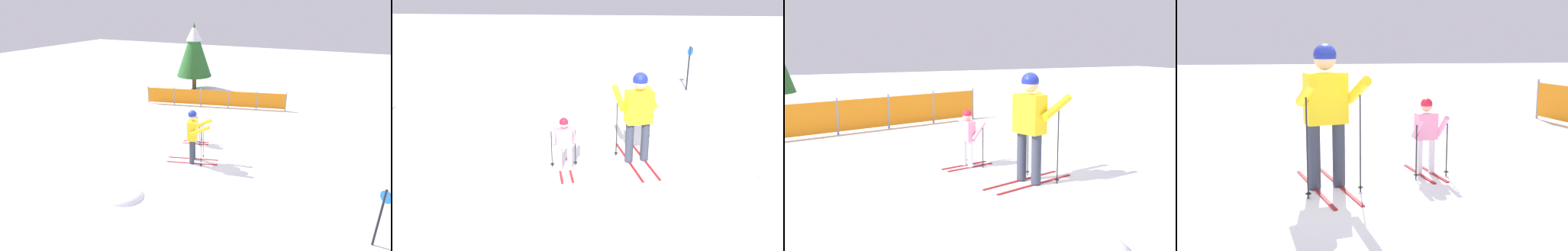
% 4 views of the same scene
% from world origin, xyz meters
% --- Properties ---
extents(ground_plane, '(60.00, 60.00, 0.00)m').
position_xyz_m(ground_plane, '(0.00, 0.00, 0.00)').
color(ground_plane, white).
extents(skier_adult, '(1.76, 0.95, 1.83)m').
position_xyz_m(skier_adult, '(-0.25, -0.20, 1.10)').
color(skier_adult, maroon).
rests_on(skier_adult, ground_plane).
extents(skier_child, '(1.04, 0.53, 1.08)m').
position_xyz_m(skier_child, '(-0.76, 1.19, 0.63)').
color(skier_child, maroon).
rests_on(skier_child, ground_plane).
extents(safety_fence, '(7.01, 1.73, 0.94)m').
position_xyz_m(safety_fence, '(-1.74, 5.69, 0.47)').
color(safety_fence, gray).
rests_on(safety_fence, ground_plane).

